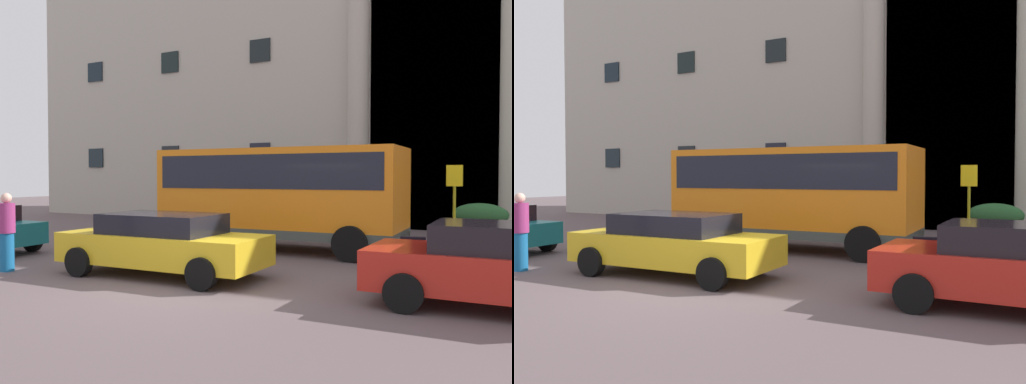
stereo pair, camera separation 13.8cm
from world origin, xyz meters
The scene contains 9 objects.
ground_plane centered at (0.00, 0.00, -0.06)m, with size 80.00×64.00×0.12m, color #5D4D4F.
office_building_facade centered at (0.01, 17.47, 7.11)m, with size 38.20×9.69×14.23m.
orange_minibus centered at (-0.51, 5.50, 1.71)m, with size 6.95×2.96×2.88m.
bus_stop_sign centered at (3.92, 7.67, 1.51)m, with size 0.44×0.08×2.43m.
hedge_planter_east centered at (4.41, 10.11, 0.60)m, with size 1.77×0.79×1.25m.
hedge_planter_far_west centered at (-4.40, 10.76, 0.66)m, with size 1.45×0.74×1.37m.
parked_sedan_second centered at (-1.06, 0.81, 0.69)m, with size 4.53×2.07×1.32m.
scooter_by_planter centered at (3.76, 3.38, 0.46)m, with size 1.99×0.73×0.89m.
pedestrian_man_red_shirt centered at (-4.43, -0.43, 0.88)m, with size 0.36×0.36×1.74m.
Camera 1 is at (5.82, -7.86, 2.11)m, focal length 36.10 mm.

